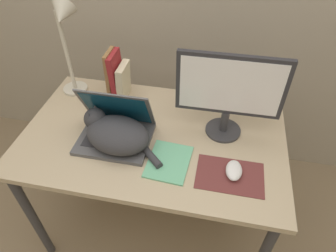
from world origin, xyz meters
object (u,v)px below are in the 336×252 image
Objects in this scene: book_row at (118,77)px; desk_lamp at (65,33)px; computer_mouse at (234,170)px; notepad at (169,161)px; laptop at (116,129)px; cat at (116,133)px; external_monitor at (229,92)px.

desk_lamp is (-0.22, -0.03, 0.23)m from book_row.
computer_mouse is 0.47× the size of notepad.
laptop is 1.24× the size of book_row.
computer_mouse is 0.41× the size of book_row.
desk_lamp reaches higher than computer_mouse.
laptop is 0.51m from desk_lamp.
computer_mouse is (0.52, -0.06, -0.05)m from cat.
book_row is at bearing 146.28° from computer_mouse.
computer_mouse is at bearing -76.45° from external_monitor.
cat is at bearing 167.04° from notepad.
cat is at bearing -158.51° from external_monitor.
cat is at bearing -45.07° from desk_lamp.
computer_mouse is 0.98m from desk_lamp.
external_monitor is 1.75× the size of book_row.
laptop reaches higher than notepad.
computer_mouse is 0.75m from book_row.
laptop is 0.53m from external_monitor.
computer_mouse is (0.06, -0.24, -0.21)m from external_monitor.
external_monitor is 4.27× the size of computer_mouse.
book_row is 1.15× the size of notepad.
desk_lamp reaches higher than book_row.
laptop is at bearing -74.42° from book_row.
external_monitor reaches higher than cat.
laptop is 0.71× the size of external_monitor.
cat is at bearing -67.99° from laptop.
laptop is at bearing -163.93° from external_monitor.
laptop is at bearing 112.01° from cat.
external_monitor is at bearing 48.32° from notepad.
cat is at bearing 173.01° from computer_mouse.
notepad is at bearing 178.60° from computer_mouse.
notepad is (-0.27, 0.01, -0.02)m from computer_mouse.
desk_lamp is 0.77m from notepad.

